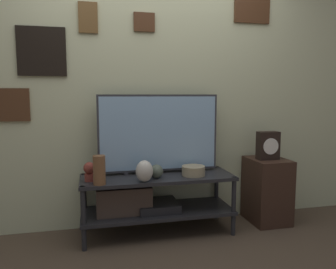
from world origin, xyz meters
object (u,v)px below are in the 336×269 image
television (159,133)px  vase_urn_stoneware (144,171)px  vase_round_glass (156,171)px  vase_wide_bowl (193,171)px  decorative_bust (89,171)px  mantel_clock (268,146)px  vase_tall_ceramic (99,170)px

television → vase_urn_stoneware: (-0.18, -0.28, -0.28)m
vase_round_glass → vase_wide_bowl: 0.34m
decorative_bust → mantel_clock: bearing=2.0°
vase_urn_stoneware → vase_round_glass: 0.15m
vase_tall_ceramic → vase_urn_stoneware: (0.36, 0.00, -0.03)m
television → vase_urn_stoneware: 0.43m
decorative_bust → television: bearing=14.2°
vase_urn_stoneware → television: bearing=57.2°
vase_wide_bowl → decorative_bust: size_ratio=1.30×
vase_tall_ceramic → decorative_bust: size_ratio=1.47×
vase_tall_ceramic → decorative_bust: vase_tall_ceramic is taller
vase_round_glass → decorative_bust: size_ratio=0.74×
mantel_clock → vase_wide_bowl: bearing=-175.0°
television → mantel_clock: size_ratio=4.10×
vase_tall_ceramic → vase_round_glass: vase_tall_ceramic is taller
vase_wide_bowl → decorative_bust: 0.90m
vase_urn_stoneware → decorative_bust: (-0.44, 0.12, -0.00)m
television → vase_round_glass: bearing=-108.4°
television → vase_wide_bowl: size_ratio=5.30×
decorative_bust → mantel_clock: size_ratio=0.60×
vase_tall_ceramic → vase_urn_stoneware: 0.36m
decorative_bust → mantel_clock: mantel_clock is taller
vase_urn_stoneware → vase_tall_ceramic: bearing=-179.7°
vase_round_glass → mantel_clock: size_ratio=0.44×
vase_tall_ceramic → vase_wide_bowl: 0.83m
vase_urn_stoneware → decorative_bust: bearing=164.5°
vase_round_glass → decorative_bust: 0.56m
vase_round_glass → mantel_clock: 1.12m
decorative_bust → vase_urn_stoneware: bearing=-15.5°
vase_urn_stoneware → vase_round_glass: size_ratio=1.51×
vase_urn_stoneware → vase_wide_bowl: vase_urn_stoneware is taller
vase_urn_stoneware → decorative_bust: 0.46m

